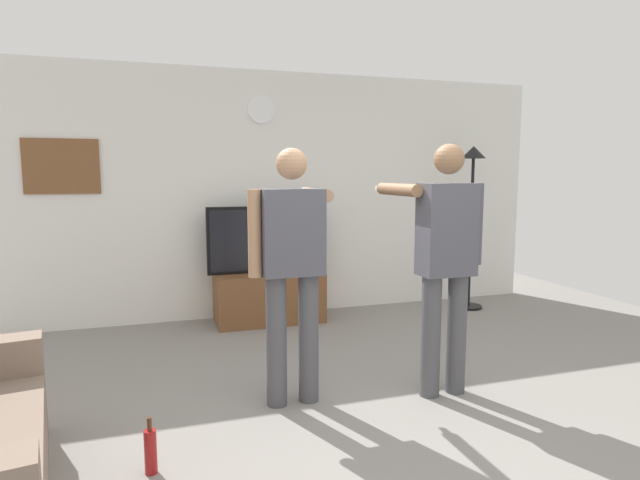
% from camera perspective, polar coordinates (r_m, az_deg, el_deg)
% --- Properties ---
extents(ground_plane, '(8.40, 8.40, 0.00)m').
position_cam_1_polar(ground_plane, '(3.53, 7.25, -19.59)').
color(ground_plane, gray).
extents(back_wall, '(6.40, 0.10, 2.70)m').
position_cam_1_polar(back_wall, '(5.96, -4.68, 4.90)').
color(back_wall, silver).
rests_on(back_wall, ground_plane).
extents(tv_stand, '(1.14, 0.58, 0.53)m').
position_cam_1_polar(tv_stand, '(5.72, -5.55, -6.17)').
color(tv_stand, brown).
rests_on(tv_stand, ground_plane).
extents(television, '(1.29, 0.07, 0.71)m').
position_cam_1_polar(television, '(5.66, -5.73, 0.08)').
color(television, black).
rests_on(television, tv_stand).
extents(wall_clock, '(0.30, 0.03, 0.30)m').
position_cam_1_polar(wall_clock, '(5.89, -6.42, 13.89)').
color(wall_clock, white).
extents(framed_picture, '(0.70, 0.04, 0.54)m').
position_cam_1_polar(framed_picture, '(5.80, -26.23, 7.18)').
color(framed_picture, brown).
extents(floor_lamp, '(0.32, 0.32, 1.90)m').
position_cam_1_polar(floor_lamp, '(6.37, 16.18, 4.89)').
color(floor_lamp, black).
rests_on(floor_lamp, ground_plane).
extents(person_standing_nearer_lamp, '(0.60, 0.78, 1.76)m').
position_cam_1_polar(person_standing_nearer_lamp, '(3.57, -3.09, -2.26)').
color(person_standing_nearer_lamp, '#4C4C51').
rests_on(person_standing_nearer_lamp, ground_plane).
extents(person_standing_nearer_couch, '(0.56, 0.78, 1.79)m').
position_cam_1_polar(person_standing_nearer_couch, '(3.81, 13.41, -1.67)').
color(person_standing_nearer_couch, '#4C4C51').
rests_on(person_standing_nearer_couch, ground_plane).
extents(beverage_bottle, '(0.07, 0.07, 0.31)m').
position_cam_1_polar(beverage_bottle, '(3.14, -17.91, -20.94)').
color(beverage_bottle, maroon).
rests_on(beverage_bottle, ground_plane).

